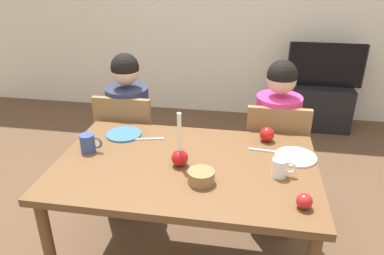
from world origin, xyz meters
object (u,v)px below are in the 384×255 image
object	(u,v)px
person_right_child	(275,145)
plate_left	(124,134)
plate_right	(296,157)
bowl_walnuts	(201,177)
tv	(326,65)
apple_by_left_plate	(304,201)
person_left_child	(130,134)
apple_near_candle	(267,134)
chair_left	(129,143)
candle_centerpiece	(180,155)
dining_table	(186,176)
mug_right	(280,168)
chair_right	(274,155)
tv_stand	(319,106)
mug_left	(88,143)

from	to	relation	value
person_right_child	plate_left	bearing A→B (deg)	-158.83
plate_right	bowl_walnuts	world-z (taller)	bowl_walnuts
tv	apple_by_left_plate	xyz separation A→B (m)	(-0.50, -2.59, 0.08)
person_left_child	plate_right	bearing A→B (deg)	-23.14
plate_left	apple_near_candle	bearing A→B (deg)	4.39
chair_left	person_right_child	world-z (taller)	person_right_child
candle_centerpiece	dining_table	bearing A→B (deg)	44.63
chair_left	plate_left	size ratio (longest dim) A/B	4.14
chair_left	tv	distance (m)	2.35
person_left_child	apple_by_left_plate	xyz separation A→B (m)	(1.12, -0.93, 0.22)
dining_table	mug_right	world-z (taller)	mug_right
chair_left	plate_left	world-z (taller)	chair_left
person_left_child	apple_by_left_plate	world-z (taller)	person_left_child
chair_right	person_right_child	bearing A→B (deg)	90.00
person_left_child	candle_centerpiece	bearing A→B (deg)	-52.59
person_right_child	apple_by_left_plate	world-z (taller)	person_right_child
mug_right	plate_right	bearing A→B (deg)	64.49
person_left_child	plate_left	xyz separation A→B (m)	(0.09, -0.37, 0.19)
dining_table	bowl_walnuts	world-z (taller)	bowl_walnuts
chair_right	person_left_child	world-z (taller)	person_left_child
candle_centerpiece	tv	bearing A→B (deg)	64.55
tv_stand	bowl_walnuts	bearing A→B (deg)	-111.52
mug_right	chair_left	bearing A→B (deg)	147.73
mug_left	candle_centerpiece	bearing A→B (deg)	-7.29
plate_right	bowl_walnuts	bearing A→B (deg)	-145.78
tv_stand	bowl_walnuts	xyz separation A→B (m)	(-0.97, -2.47, 0.54)
candle_centerpiece	mug_right	size ratio (longest dim) A/B	2.48
dining_table	plate_left	xyz separation A→B (m)	(-0.44, 0.27, 0.09)
chair_left	tv_stand	distance (m)	2.36
plate_left	bowl_walnuts	distance (m)	0.70
dining_table	mug_left	world-z (taller)	mug_left
dining_table	chair_left	xyz separation A→B (m)	(-0.54, 0.61, -0.15)
mug_right	apple_near_candle	distance (m)	0.39
tv	chair_left	bearing A→B (deg)	-133.69
apple_by_left_plate	person_right_child	bearing A→B (deg)	94.80
person_left_child	tv	distance (m)	2.32
chair_left	plate_left	distance (m)	0.43
plate_left	apple_by_left_plate	bearing A→B (deg)	-28.76
chair_left	apple_near_candle	xyz separation A→B (m)	(0.97, -0.27, 0.28)
chair_right	apple_by_left_plate	distance (m)	0.94
chair_right	person_right_child	xyz separation A→B (m)	(-0.00, 0.03, 0.06)
chair_right	tv	size ratio (longest dim) A/B	1.14
plate_right	plate_left	bearing A→B (deg)	173.73
chair_right	person_left_child	size ratio (longest dim) A/B	0.77
mug_right	bowl_walnuts	bearing A→B (deg)	-161.95
plate_left	apple_near_candle	size ratio (longest dim) A/B	2.47
apple_by_left_plate	plate_left	bearing A→B (deg)	151.24
chair_left	bowl_walnuts	distance (m)	1.04
chair_left	chair_right	size ratio (longest dim) A/B	1.00
chair_left	candle_centerpiece	distance (m)	0.87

